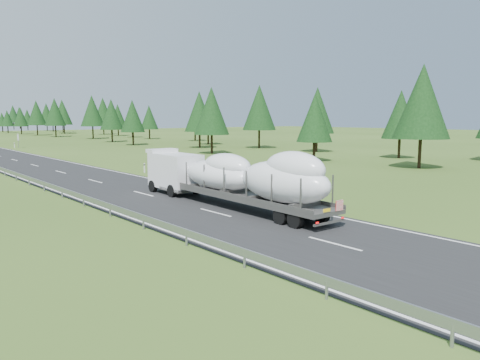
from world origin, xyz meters
TOP-DOWN VIEW (x-y plane):
  - ground at (0.00, 0.00)m, footprint 400.00×400.00m
  - highway_sign at (7.20, 80.00)m, footprint 0.08×0.90m
  - tree_line_right at (39.28, 93.72)m, footprint 27.07×271.11m
  - boat_truck at (1.98, 9.71)m, footprint 2.80×17.50m

SIDE VIEW (x-z plane):
  - ground at x=0.00m, z-range 0.00..0.00m
  - highway_sign at x=7.20m, z-range 0.51..3.11m
  - boat_truck at x=1.98m, z-range 0.08..3.95m
  - tree_line_right at x=39.28m, z-range 0.69..12.96m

